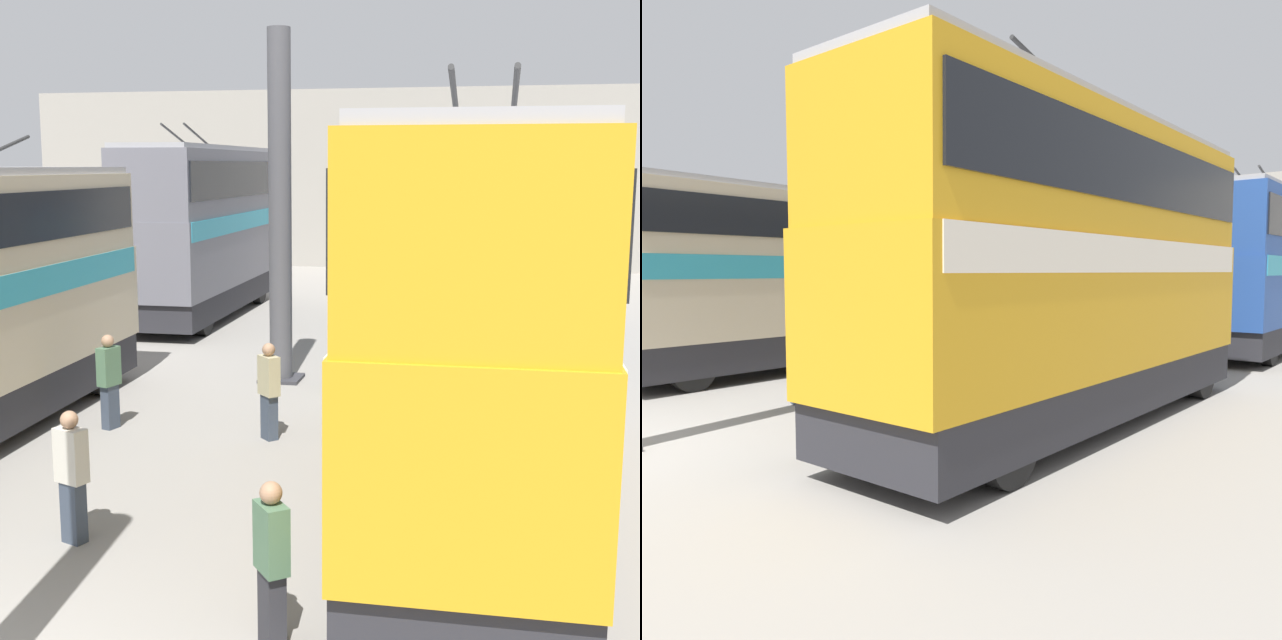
% 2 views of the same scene
% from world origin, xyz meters
% --- Properties ---
extents(depot_back_wall, '(0.50, 36.00, 8.47)m').
position_xyz_m(depot_back_wall, '(36.50, 0.00, 4.23)').
color(depot_back_wall, gray).
rests_on(depot_back_wall, ground_plane).
extents(support_column_far, '(0.93, 0.93, 7.84)m').
position_xyz_m(support_column_far, '(13.19, 0.00, 3.80)').
color(support_column_far, '#4C4C51').
rests_on(support_column_far, ground_plane).
extents(bus_left_near, '(10.17, 2.54, 5.97)m').
position_xyz_m(bus_left_near, '(6.10, -4.54, 3.04)').
color(bus_left_near, black).
rests_on(bus_left_near, ground_plane).
extents(bus_left_far, '(9.98, 2.54, 5.88)m').
position_xyz_m(bus_left_far, '(19.02, -4.54, 2.99)').
color(bus_left_far, black).
rests_on(bus_left_far, ground_plane).
extents(bus_right_mid, '(10.97, 2.54, 5.47)m').
position_xyz_m(bus_right_mid, '(7.31, 4.54, 2.77)').
color(bus_right_mid, black).
rests_on(bus_right_mid, ground_plane).
extents(bus_right_far, '(9.26, 2.54, 6.12)m').
position_xyz_m(bus_right_far, '(21.14, 4.54, 3.13)').
color(bus_right_far, black).
rests_on(bus_right_far, ground_plane).
extents(person_by_left_row, '(0.48, 0.44, 1.78)m').
position_xyz_m(person_by_left_row, '(1.92, -2.60, 0.95)').
color(person_by_left_row, '#2D2D33').
rests_on(person_by_left_row, ground_plane).
extents(person_aisle_foreground, '(0.38, 0.48, 1.78)m').
position_xyz_m(person_aisle_foreground, '(3.93, 0.58, 0.95)').
color(person_aisle_foreground, '#384251').
rests_on(person_aisle_foreground, ground_plane).
extents(person_aisle_midway, '(0.47, 0.46, 1.77)m').
position_xyz_m(person_aisle_midway, '(8.77, -0.84, 0.94)').
color(person_aisle_midway, '#384251').
rests_on(person_aisle_midway, ground_plane).
extents(person_by_right_row, '(0.48, 0.36, 1.80)m').
position_xyz_m(person_by_right_row, '(8.85, 2.26, 0.96)').
color(person_by_right_row, '#384251').
rests_on(person_by_right_row, ground_plane).
extents(oil_drum, '(0.62, 0.62, 0.84)m').
position_xyz_m(oil_drum, '(12.62, -1.73, 0.42)').
color(oil_drum, '#235638').
rests_on(oil_drum, ground_plane).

